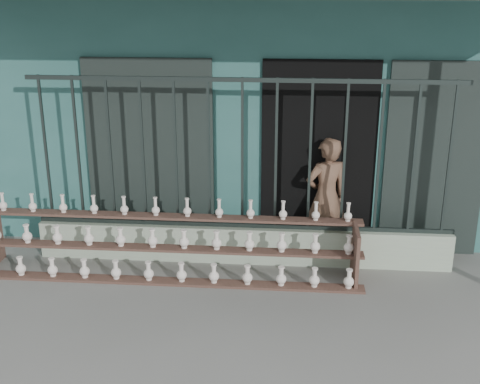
{
  "coord_description": "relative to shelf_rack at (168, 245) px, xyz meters",
  "views": [
    {
      "loc": [
        0.55,
        -5.41,
        3.2
      ],
      "look_at": [
        0.0,
        1.0,
        1.0
      ],
      "focal_mm": 45.0,
      "sensor_mm": 36.0,
      "label": 1
    }
  ],
  "objects": [
    {
      "name": "security_fence",
      "position": [
        0.83,
        0.41,
        0.99
      ],
      "size": [
        5.0,
        0.04,
        1.8
      ],
      "color": "#283330",
      "rests_on": "parapet_wall"
    },
    {
      "name": "elderly_woman",
      "position": [
        1.84,
        0.74,
        0.39
      ],
      "size": [
        0.65,
        0.55,
        1.5
      ],
      "primitive_type": "imported",
      "rotation": [
        0.0,
        0.0,
        3.56
      ],
      "color": "brown",
      "rests_on": "ground"
    },
    {
      "name": "workshop_building",
      "position": [
        0.83,
        3.34,
        1.26
      ],
      "size": [
        7.4,
        6.6,
        3.21
      ],
      "color": "#326A65",
      "rests_on": "ground"
    },
    {
      "name": "parapet_wall",
      "position": [
        0.83,
        0.41,
        -0.14
      ],
      "size": [
        5.0,
        0.2,
        0.45
      ],
      "primitive_type": "cube",
      "color": "#B5C8AC",
      "rests_on": "ground"
    },
    {
      "name": "shelf_rack",
      "position": [
        0.0,
        0.0,
        0.0
      ],
      "size": [
        4.5,
        0.68,
        0.85
      ],
      "color": "brown",
      "rests_on": "ground"
    },
    {
      "name": "ground",
      "position": [
        0.83,
        -0.89,
        -0.36
      ],
      "size": [
        60.0,
        60.0,
        0.0
      ],
      "primitive_type": "plane",
      "color": "slate"
    }
  ]
}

